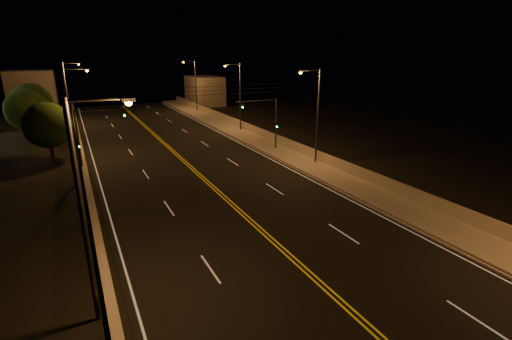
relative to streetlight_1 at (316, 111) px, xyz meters
name	(u,v)px	position (x,y,z in m)	size (l,w,h in m)	color
road	(223,196)	(-11.53, -3.91, -5.49)	(18.00, 120.00, 0.02)	black
sidewalk	(331,175)	(-0.73, -3.91, -5.35)	(3.60, 120.00, 0.30)	gray
curb	(314,179)	(-2.60, -3.91, -5.43)	(0.14, 120.00, 0.15)	gray
parapet_wall	(345,166)	(0.92, -3.91, -4.70)	(0.30, 120.00, 1.00)	#AB9E8E
jersey_barrier	(93,213)	(-21.16, -3.91, -5.04)	(0.45, 120.00, 0.92)	#AB9E8E
distant_building_right	(205,91)	(4.97, 48.05, -2.49)	(6.00, 10.00, 6.03)	gray
distant_building_left	(33,91)	(-27.53, 52.53, -1.60)	(8.00, 8.00, 7.81)	gray
parapet_rail	(346,161)	(0.92, -3.91, -4.17)	(0.06, 0.06, 120.00)	black
lane_markings	(223,196)	(-11.53, -3.98, -5.48)	(17.32, 116.00, 0.00)	silver
streetlight_1	(316,111)	(0.00, 0.00, 0.00)	(2.55, 0.28, 9.58)	#2D2D33
streetlight_2	(238,93)	(0.00, 18.70, 0.00)	(2.55, 0.28, 9.58)	#2D2D33
streetlight_3	(194,83)	(0.00, 39.14, 0.00)	(2.55, 0.28, 9.58)	#2D2D33
streetlight_4	(88,201)	(-21.46, -14.87, 0.00)	(2.55, 0.28, 9.58)	#2D2D33
streetlight_5	(72,108)	(-21.46, 12.93, 0.00)	(2.55, 0.28, 9.58)	#2D2D33
streetlight_6	(68,90)	(-21.46, 34.45, 0.00)	(2.55, 0.28, 9.58)	#2D2D33
traffic_signal_right	(268,118)	(-1.53, 6.94, -1.62)	(5.11, 0.31, 6.14)	#2D2D33
traffic_signal_left	(89,134)	(-20.34, 6.94, -1.62)	(5.11, 0.31, 6.14)	#2D2D33
overhead_wires	(184,92)	(-11.53, 5.59, 1.90)	(22.00, 0.03, 0.83)	black
tree_0	(47,125)	(-23.90, 12.81, -1.51)	(4.68, 4.68, 6.35)	black
tree_1	(27,110)	(-26.40, 23.18, -1.23)	(5.00, 5.00, 6.78)	black
tree_2	(32,103)	(-26.14, 28.26, -0.98)	(5.30, 5.30, 7.18)	black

